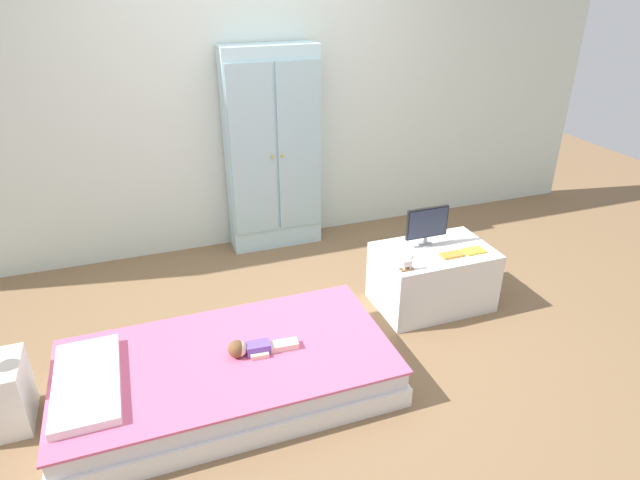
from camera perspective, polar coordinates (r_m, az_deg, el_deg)
name	(u,v)px	position (r m, az deg, el deg)	size (l,w,h in m)	color
ground_plane	(316,340)	(3.55, -0.46, -10.54)	(10.00, 10.00, 0.02)	brown
back_wall	(248,82)	(4.41, -7.58, 16.23)	(6.40, 0.05, 2.70)	silver
bed	(228,373)	(3.15, -9.71, -13.66)	(1.82, 0.94, 0.24)	white
pillow	(87,382)	(3.07, -23.40, -13.61)	(0.32, 0.68, 0.05)	white
doll	(250,348)	(3.05, -7.38, -11.26)	(0.39, 0.14, 0.10)	#6B4CB2
wardrobe	(273,151)	(4.41, -4.99, 9.31)	(0.75, 0.27, 1.64)	silver
tv_stand	(432,277)	(3.85, 11.77, -3.83)	(0.78, 0.51, 0.43)	silver
tv_monitor	(427,224)	(3.73, 11.25, 1.67)	(0.31, 0.10, 0.28)	#99999E
rocking_horse_toy	(408,263)	(3.45, 9.29, -2.39)	(0.09, 0.04, 0.11)	#8E6642
book_orange	(452,255)	(3.69, 13.76, -1.52)	(0.16, 0.08, 0.02)	orange
book_yellow	(474,251)	(3.78, 15.93, -1.10)	(0.14, 0.09, 0.01)	gold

